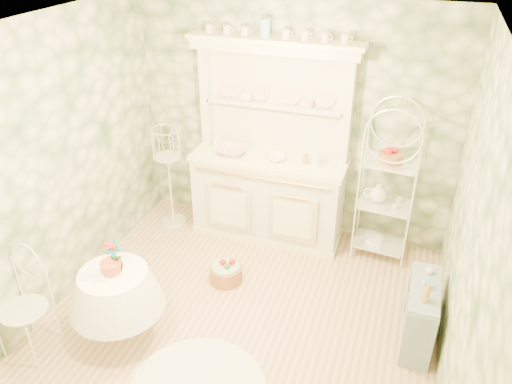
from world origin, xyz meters
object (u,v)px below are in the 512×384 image
(side_shelf, at_px, (419,316))
(floor_basket, at_px, (226,271))
(round_table, at_px, (118,302))
(cafe_chair, at_px, (23,307))
(kitchen_dresser, at_px, (269,146))
(birdcage_stand, at_px, (168,168))
(bakers_rack, at_px, (388,182))

(side_shelf, height_order, floor_basket, side_shelf)
(round_table, bearing_deg, cafe_chair, -148.59)
(kitchen_dresser, relative_size, floor_basket, 6.03)
(cafe_chair, distance_m, floor_basket, 1.94)
(round_table, height_order, cafe_chair, cafe_chair)
(birdcage_stand, bearing_deg, bakers_rack, 3.80)
(round_table, distance_m, floor_basket, 1.22)
(kitchen_dresser, bearing_deg, side_shelf, -34.14)
(side_shelf, bearing_deg, floor_basket, 174.61)
(side_shelf, bearing_deg, cafe_chair, -158.43)
(kitchen_dresser, relative_size, cafe_chair, 2.37)
(kitchen_dresser, bearing_deg, floor_basket, -97.89)
(side_shelf, xyz_separation_m, birdcage_stand, (-2.99, 1.06, 0.47))
(kitchen_dresser, xyz_separation_m, round_table, (-0.76, -2.02, -0.76))
(side_shelf, distance_m, round_table, 2.68)
(bakers_rack, bearing_deg, cafe_chair, -132.85)
(cafe_chair, distance_m, birdcage_stand, 2.29)
(kitchen_dresser, height_order, side_shelf, kitchen_dresser)
(side_shelf, height_order, round_table, round_table)
(bakers_rack, xyz_separation_m, cafe_chair, (-2.73, -2.43, -0.45))
(round_table, xyz_separation_m, floor_basket, (0.62, 1.02, -0.27))
(bakers_rack, bearing_deg, side_shelf, -62.96)
(side_shelf, bearing_deg, round_table, -161.55)
(round_table, bearing_deg, floor_basket, 58.80)
(kitchen_dresser, distance_m, cafe_chair, 2.88)
(floor_basket, bearing_deg, side_shelf, -6.45)
(side_shelf, distance_m, birdcage_stand, 3.21)
(round_table, relative_size, cafe_chair, 0.81)
(bakers_rack, bearing_deg, floor_basket, -139.77)
(birdcage_stand, distance_m, floor_basket, 1.49)
(round_table, height_order, birdcage_stand, birdcage_stand)
(bakers_rack, height_order, cafe_chair, bakers_rack)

